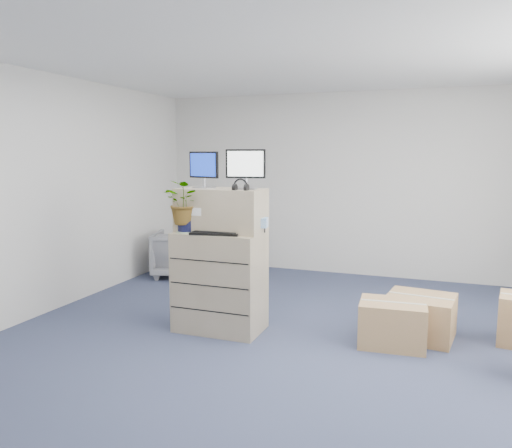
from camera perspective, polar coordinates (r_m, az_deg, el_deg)
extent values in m
plane|color=#282E49|center=(4.76, 2.76, -15.08)|extent=(7.00, 7.00, 0.00)
cube|color=beige|center=(7.81, 10.66, 4.47)|extent=(6.00, 0.02, 2.80)
cube|color=tan|center=(5.33, -4.14, -6.55)|extent=(0.91, 0.56, 1.06)
cube|color=tan|center=(5.24, -4.00, 1.59)|extent=(0.91, 0.46, 0.45)
cube|color=#99999E|center=(5.31, -5.95, 4.18)|extent=(0.24, 0.20, 0.01)
cylinder|color=#99999E|center=(5.31, -5.96, 4.76)|extent=(0.03, 0.03, 0.09)
cube|color=black|center=(5.30, -5.99, 6.75)|extent=(0.38, 0.14, 0.28)
cube|color=navy|center=(5.29, -6.10, 6.74)|extent=(0.34, 0.11, 0.24)
cube|color=#99999E|center=(5.11, -1.19, 4.08)|extent=(0.24, 0.19, 0.01)
cylinder|color=#99999E|center=(5.10, -1.19, 4.70)|extent=(0.04, 0.04, 0.10)
cube|color=black|center=(5.09, -1.20, 6.90)|extent=(0.41, 0.09, 0.29)
cube|color=silver|center=(5.08, -1.23, 6.89)|extent=(0.37, 0.06, 0.25)
torus|color=black|center=(4.96, -1.77, 4.35)|extent=(0.15, 0.02, 0.15)
cube|color=black|center=(5.08, -4.63, -1.04)|extent=(0.53, 0.29, 0.03)
ellipsoid|color=silver|center=(5.00, -0.90, -1.10)|extent=(0.12, 0.08, 0.04)
cylinder|color=gray|center=(5.22, -3.36, 0.57)|extent=(0.08, 0.08, 0.27)
cube|color=silver|center=(5.29, -4.54, -0.70)|extent=(0.07, 0.06, 0.02)
cube|color=black|center=(5.28, -4.55, 0.10)|extent=(0.07, 0.04, 0.13)
cube|color=black|center=(5.18, -0.34, -0.64)|extent=(0.24, 0.21, 0.06)
cube|color=#418BDF|center=(5.13, -0.14, 0.18)|extent=(0.28, 0.18, 0.10)
cylinder|color=#97AF8D|center=(5.23, -8.01, -0.89)|extent=(0.20, 0.20, 0.02)
cylinder|color=black|center=(5.22, -8.02, -0.10)|extent=(0.17, 0.17, 0.13)
imported|color=#1B5317|center=(5.20, -8.06, 1.91)|extent=(0.54, 0.57, 0.36)
imported|color=slate|center=(7.75, -8.74, -3.11)|extent=(0.92, 0.88, 0.76)
cube|color=#997F4A|center=(5.15, 15.33, -10.93)|extent=(0.66, 0.52, 0.44)
cube|color=#997F4A|center=(5.45, 18.23, -10.02)|extent=(0.72, 0.68, 0.43)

